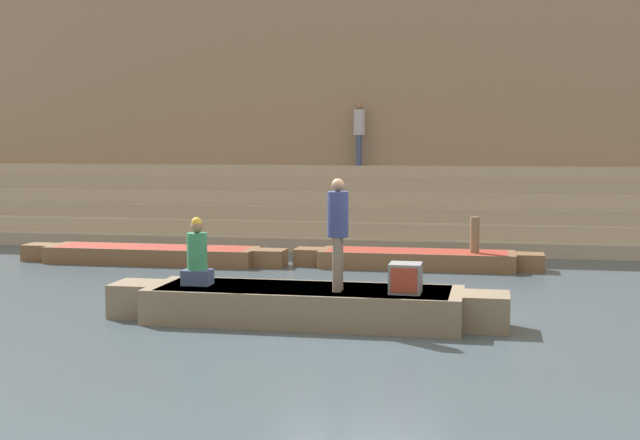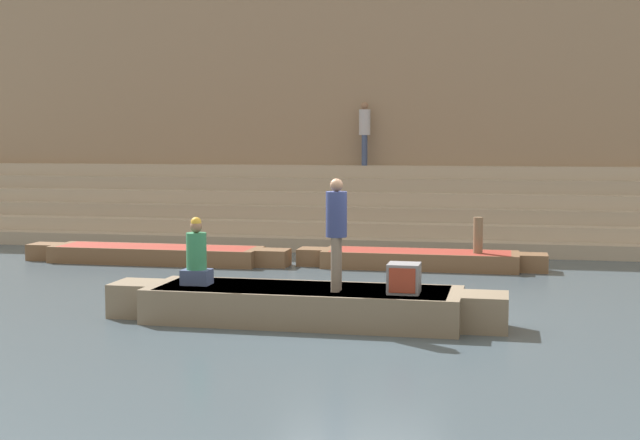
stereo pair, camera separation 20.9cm
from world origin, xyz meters
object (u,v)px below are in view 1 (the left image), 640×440
at_px(rowboat_main, 304,304).
at_px(tv_set, 405,278).
at_px(person_on_steps, 359,129).
at_px(person_rowing, 197,257).
at_px(moored_boat_distant, 417,259).
at_px(moored_boat_shore, 152,254).
at_px(mooring_post, 475,244).
at_px(person_standing, 338,226).

relative_size(rowboat_main, tv_set, 13.09).
bearing_deg(person_on_steps, person_rowing, -156.28).
bearing_deg(person_on_steps, moored_boat_distant, -131.52).
distance_m(moored_boat_shore, moored_boat_distant, 5.77).
xyz_separation_m(tv_set, moored_boat_shore, (-6.11, 5.73, -0.53)).
bearing_deg(mooring_post, moored_boat_distant, 175.67).
relative_size(mooring_post, person_on_steps, 0.65).
height_order(moored_boat_shore, moored_boat_distant, same).
relative_size(moored_boat_shore, mooring_post, 5.40).
relative_size(person_standing, person_rowing, 1.59).
distance_m(moored_boat_distant, mooring_post, 1.25).
relative_size(person_standing, person_on_steps, 0.95).
bearing_deg(person_rowing, moored_boat_distant, 78.62).
relative_size(person_rowing, tv_set, 2.25).
height_order(rowboat_main, moored_boat_shore, rowboat_main).
bearing_deg(person_rowing, person_on_steps, 99.89).
height_order(tv_set, moored_boat_distant, tv_set).
bearing_deg(person_standing, person_on_steps, 108.81).
xyz_separation_m(moored_boat_distant, mooring_post, (1.20, -0.09, 0.36)).
xyz_separation_m(mooring_post, person_on_steps, (-3.24, 5.43, 2.44)).
xyz_separation_m(person_standing, moored_boat_shore, (-5.13, 5.73, -1.26)).
bearing_deg(moored_boat_distant, person_on_steps, 115.27).
height_order(rowboat_main, tv_set, tv_set).
bearing_deg(person_standing, rowboat_main, 173.43).
xyz_separation_m(person_rowing, moored_boat_distant, (2.80, 5.98, -0.74)).
bearing_deg(tv_set, person_standing, 178.80).
bearing_deg(person_on_steps, moored_boat_shore, 174.50).
height_order(moored_boat_distant, person_on_steps, person_on_steps).
xyz_separation_m(moored_boat_distant, person_on_steps, (-2.04, 5.34, 2.80)).
height_order(person_rowing, moored_boat_shore, person_rowing).
xyz_separation_m(person_rowing, mooring_post, (3.99, 5.89, -0.38)).
relative_size(rowboat_main, moored_boat_shore, 1.00).
height_order(person_standing, tv_set, person_standing).
relative_size(person_standing, mooring_post, 1.47).
bearing_deg(person_standing, tv_set, 12.02).
xyz_separation_m(person_rowing, moored_boat_shore, (-2.96, 5.60, -0.74)).
height_order(person_standing, moored_boat_distant, person_standing).
bearing_deg(person_standing, moored_boat_distant, 95.91).
distance_m(rowboat_main, person_on_steps, 11.63).
distance_m(person_standing, person_rowing, 2.24).
distance_m(person_standing, person_on_steps, 11.63).
bearing_deg(moored_boat_shore, rowboat_main, -49.93).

